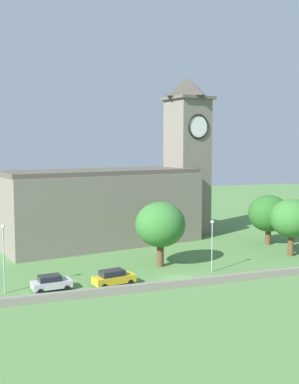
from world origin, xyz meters
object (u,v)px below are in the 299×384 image
object	(u,v)px
streetlamp_west_end	(4,248)
tree_churchyard	(160,225)
tree_by_tower	(292,218)
church	(118,196)
tree_riverside_east	(269,213)
car_silver	(51,283)
car_yellow	(113,278)
streetlamp_west_mid	(212,237)

from	to	relation	value
streetlamp_west_end	tree_churchyard	bearing A→B (deg)	14.22
tree_churchyard	tree_by_tower	bearing A→B (deg)	-2.13
church	tree_riverside_east	bearing A→B (deg)	-25.82
tree_by_tower	car_silver	bearing A→B (deg)	-172.06
streetlamp_west_end	tree_churchyard	world-z (taller)	tree_churchyard
tree_riverside_east	tree_churchyard	bearing A→B (deg)	-161.33
car_silver	car_yellow	xyz separation A→B (m)	(6.89, -0.62, 0.06)
streetlamp_west_mid	tree_churchyard	xyz separation A→B (m)	(-5.07, 4.78, 1.10)
car_silver	streetlamp_west_end	xyz separation A→B (m)	(-4.83, 0.57, 4.08)
car_silver	car_yellow	distance (m)	6.92
streetlamp_west_end	car_yellow	bearing A→B (deg)	-5.81
car_yellow	streetlamp_west_mid	size ratio (longest dim) A/B	0.76
car_silver	tree_by_tower	size ratio (longest dim) A/B	0.54
church	streetlamp_west_mid	world-z (taller)	church
tree_churchyard	tree_by_tower	size ratio (longest dim) A/B	1.03
car_yellow	car_silver	bearing A→B (deg)	174.83
streetlamp_west_mid	tree_riverside_east	xyz separation A→B (m)	(16.24, 11.98, 0.55)
church	streetlamp_west_mid	bearing A→B (deg)	-75.94
streetlamp_west_mid	tree_churchyard	world-z (taller)	tree_churchyard
car_silver	streetlamp_west_end	bearing A→B (deg)	173.28
tree_riverside_east	car_yellow	bearing A→B (deg)	-155.47
car_yellow	streetlamp_west_end	distance (m)	12.44
car_yellow	tree_riverside_east	bearing A→B (deg)	24.53
car_yellow	tree_churchyard	distance (m)	11.18
car_silver	tree_churchyard	size ratio (longest dim) A/B	0.52
car_silver	tree_riverside_east	world-z (taller)	tree_riverside_east
tree_riverside_east	tree_by_tower	size ratio (longest dim) A/B	0.96
car_yellow	streetlamp_west_end	size ratio (longest dim) A/B	0.67
streetlamp_west_end	streetlamp_west_mid	distance (m)	24.86
streetlamp_west_mid	tree_by_tower	bearing A→B (deg)	15.34
car_silver	streetlamp_west_end	distance (m)	6.35
tree_riverside_east	streetlamp_west_mid	bearing A→B (deg)	-143.59
streetlamp_west_mid	tree_riverside_east	bearing A→B (deg)	36.41
car_yellow	streetlamp_west_mid	bearing A→B (deg)	6.20
car_yellow	streetlamp_west_mid	distance (m)	13.67
church	car_silver	size ratio (longest dim) A/B	8.47
church	streetlamp_west_end	bearing A→B (deg)	-130.10
car_yellow	tree_by_tower	bearing A→B (deg)	11.10
car_yellow	streetlamp_west_mid	world-z (taller)	streetlamp_west_mid
streetlamp_west_mid	tree_by_tower	distance (m)	15.32
car_silver	tree_churchyard	bearing A→B (deg)	20.47
church	tree_churchyard	world-z (taller)	church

